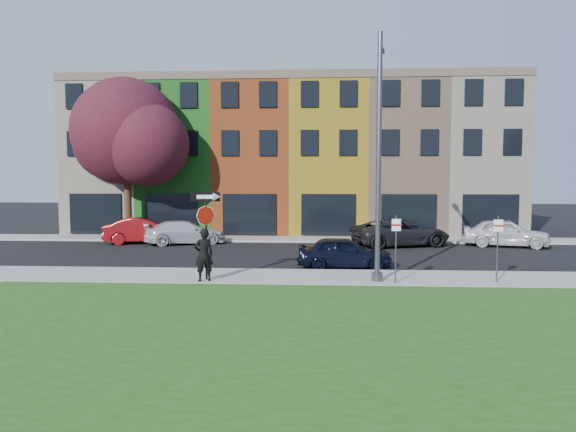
# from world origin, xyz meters

# --- Properties ---
(ground) EXTENTS (120.00, 120.00, 0.00)m
(ground) POSITION_xyz_m (0.00, 0.00, 0.00)
(ground) COLOR black
(ground) RESTS_ON ground
(sidewalk_near) EXTENTS (40.00, 3.00, 0.12)m
(sidewalk_near) POSITION_xyz_m (2.00, 3.00, 0.06)
(sidewalk_near) COLOR gray
(sidewalk_near) RESTS_ON ground
(sidewalk_far) EXTENTS (40.00, 2.40, 0.12)m
(sidewalk_far) POSITION_xyz_m (-3.00, 15.00, 0.06)
(sidewalk_far) COLOR gray
(sidewalk_far) RESTS_ON ground
(rowhouse_block) EXTENTS (30.00, 10.12, 10.00)m
(rowhouse_block) POSITION_xyz_m (-2.50, 21.18, 4.99)
(rowhouse_block) COLOR beige
(rowhouse_block) RESTS_ON ground
(stop_sign) EXTENTS (1.01, 0.36, 3.19)m
(stop_sign) POSITION_xyz_m (-4.72, 2.20, 2.38)
(stop_sign) COLOR black
(stop_sign) RESTS_ON sidewalk_near
(man) EXTENTS (1.02, 0.96, 1.89)m
(man) POSITION_xyz_m (-4.74, 1.90, 1.07)
(man) COLOR black
(man) RESTS_ON sidewalk_near
(sedan_near) EXTENTS (1.60, 3.96, 1.35)m
(sedan_near) POSITION_xyz_m (0.46, 5.46, 0.67)
(sedan_near) COLOR black
(sedan_near) RESTS_ON ground
(parked_car_red) EXTENTS (4.07, 5.40, 1.49)m
(parked_car_red) POSITION_xyz_m (-10.81, 13.10, 0.75)
(parked_car_red) COLOR maroon
(parked_car_red) RESTS_ON ground
(parked_car_silver) EXTENTS (4.90, 5.86, 1.34)m
(parked_car_silver) POSITION_xyz_m (-8.31, 12.87, 0.67)
(parked_car_silver) COLOR silver
(parked_car_silver) RESTS_ON ground
(parked_car_dark) EXTENTS (5.82, 6.99, 1.52)m
(parked_car_dark) POSITION_xyz_m (3.98, 12.71, 0.76)
(parked_car_dark) COLOR black
(parked_car_dark) RESTS_ON ground
(parked_car_white) EXTENTS (4.12, 5.45, 1.54)m
(parked_car_white) POSITION_xyz_m (9.75, 12.77, 0.77)
(parked_car_white) COLOR silver
(parked_car_white) RESTS_ON ground
(street_lamp) EXTENTS (0.65, 2.57, 8.79)m
(street_lamp) POSITION_xyz_m (1.51, 2.43, 4.55)
(street_lamp) COLOR #4B4E50
(street_lamp) RESTS_ON sidewalk_near
(parking_sign_a) EXTENTS (0.32, 0.10, 2.40)m
(parking_sign_a) POSITION_xyz_m (2.08, 1.89, 1.60)
(parking_sign_a) COLOR #4B4E50
(parking_sign_a) RESTS_ON sidewalk_near
(parking_sign_b) EXTENTS (0.32, 0.10, 2.34)m
(parking_sign_b) POSITION_xyz_m (5.72, 2.34, 1.57)
(parking_sign_b) COLOR #4B4E50
(parking_sign_b) RESTS_ON sidewalk_near
(tree_purple) EXTENTS (7.87, 6.88, 9.78)m
(tree_purple) POSITION_xyz_m (-12.27, 14.99, 6.45)
(tree_purple) COLOR #2F1F0F
(tree_purple) RESTS_ON sidewalk_far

